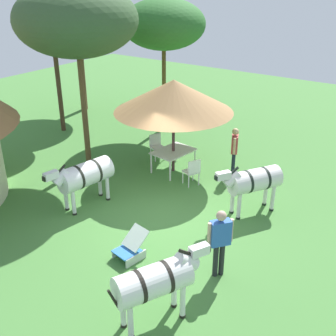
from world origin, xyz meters
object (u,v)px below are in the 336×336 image
at_px(zebra_nearest_camera, 84,175).
at_px(acacia_tree_left_background, 164,24).
at_px(shade_umbrella, 174,96).
at_px(patio_dining_table, 173,153).
at_px(guest_beside_umbrella, 234,147).
at_px(patio_chair_near_hut, 156,145).
at_px(acacia_tree_far_lawn, 52,27).
at_px(striped_lounge_chair, 130,248).
at_px(standing_watcher, 220,238).
at_px(zebra_by_umbrella, 156,281).
at_px(acacia_tree_behind_hut, 77,15).
at_px(patio_chair_near_lawn, 192,170).
at_px(acacia_tree_right_background, 76,20).
at_px(zebra_toward_hut, 253,181).

relative_size(zebra_nearest_camera, acacia_tree_left_background, 0.42).
height_order(shade_umbrella, patio_dining_table, shade_umbrella).
distance_m(shade_umbrella, guest_beside_umbrella, 2.60).
bearing_deg(patio_dining_table, acacia_tree_left_background, 39.52).
relative_size(patio_chair_near_hut, acacia_tree_far_lawn, 0.18).
bearing_deg(striped_lounge_chair, shade_umbrella, -57.31).
bearing_deg(standing_watcher, striped_lounge_chair, 144.64).
bearing_deg(acacia_tree_left_background, zebra_by_umbrella, -145.49).
relative_size(shade_umbrella, standing_watcher, 2.32).
bearing_deg(guest_beside_umbrella, zebra_by_umbrella, -9.92).
bearing_deg(acacia_tree_behind_hut, acacia_tree_left_background, -90.46).
bearing_deg(zebra_by_umbrella, acacia_tree_left_background, 150.53).
bearing_deg(patio_chair_near_hut, patio_dining_table, 90.00).
height_order(standing_watcher, zebra_by_umbrella, standing_watcher).
distance_m(standing_watcher, striped_lounge_chair, 2.24).
bearing_deg(guest_beside_umbrella, zebra_nearest_camera, -55.39).
bearing_deg(shade_umbrella, patio_dining_table, 153.43).
xyz_separation_m(guest_beside_umbrella, zebra_by_umbrella, (-6.70, -1.73, -0.01)).
height_order(patio_chair_near_lawn, acacia_tree_far_lawn, acacia_tree_far_lawn).
bearing_deg(acacia_tree_behind_hut, standing_watcher, -122.34).
bearing_deg(acacia_tree_right_background, zebra_by_umbrella, -125.87).
xyz_separation_m(striped_lounge_chair, acacia_tree_right_background, (3.30, 4.64, 4.58)).
height_order(standing_watcher, acacia_tree_right_background, acacia_tree_right_background).
xyz_separation_m(shade_umbrella, striped_lounge_chair, (-4.51, -1.84, -2.37)).
bearing_deg(patio_chair_near_hut, acacia_tree_far_lawn, -64.96).
bearing_deg(acacia_tree_behind_hut, zebra_nearest_camera, -134.71).
xyz_separation_m(shade_umbrella, zebra_toward_hut, (-0.99, -3.31, -1.64)).
height_order(patio_dining_table, acacia_tree_right_background, acacia_tree_right_background).
height_order(acacia_tree_far_lawn, acacia_tree_right_background, acacia_tree_right_background).
xyz_separation_m(standing_watcher, striped_lounge_chair, (-0.62, 2.02, -0.74)).
distance_m(patio_chair_near_hut, acacia_tree_far_lawn, 6.23).
bearing_deg(acacia_tree_far_lawn, guest_beside_umbrella, -88.01).
distance_m(shade_umbrella, patio_chair_near_hut, 2.44).
height_order(guest_beside_umbrella, acacia_tree_left_background, acacia_tree_left_background).
height_order(patio_dining_table, acacia_tree_left_background, acacia_tree_left_background).
relative_size(standing_watcher, zebra_nearest_camera, 0.75).
xyz_separation_m(zebra_by_umbrella, acacia_tree_behind_hut, (9.11, 11.06, 3.42)).
xyz_separation_m(patio_dining_table, patio_chair_near_hut, (0.54, 1.10, -0.14)).
relative_size(standing_watcher, acacia_tree_left_background, 0.31).
xyz_separation_m(striped_lounge_chair, zebra_toward_hut, (3.52, -1.47, 0.72)).
height_order(patio_chair_near_hut, acacia_tree_far_lawn, acacia_tree_far_lawn).
distance_m(zebra_toward_hut, acacia_tree_right_background, 7.23).
xyz_separation_m(patio_chair_near_hut, acacia_tree_right_background, (-1.75, 1.70, 4.32)).
distance_m(standing_watcher, acacia_tree_far_lawn, 11.42).
bearing_deg(patio_chair_near_lawn, zebra_by_umbrella, -128.82).
relative_size(shade_umbrella, patio_chair_near_hut, 4.28).
height_order(striped_lounge_chair, acacia_tree_far_lawn, acacia_tree_far_lawn).
height_order(patio_chair_near_lawn, acacia_tree_left_background, acacia_tree_left_background).
bearing_deg(striped_lounge_chair, acacia_tree_behind_hut, -29.37).
distance_m(acacia_tree_far_lawn, acacia_tree_behind_hut, 3.04).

